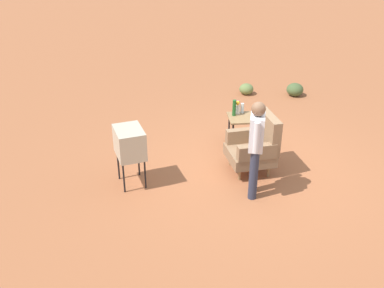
{
  "coord_description": "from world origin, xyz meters",
  "views": [
    {
      "loc": [
        6.72,
        -1.67,
        4.11
      ],
      "look_at": [
        0.13,
        -1.12,
        0.65
      ],
      "focal_mm": 41.19,
      "sensor_mm": 36.0,
      "label": 1
    }
  ],
  "objects_px": {
    "side_table": "(243,121)",
    "bottle_wine_green": "(234,108)",
    "tv_on_stand": "(130,143)",
    "flower_vase": "(238,106)",
    "armchair": "(256,145)",
    "bottle_short_clear": "(242,108)",
    "person_standing": "(256,144)"
  },
  "relations": [
    {
      "from": "side_table",
      "to": "bottle_wine_green",
      "type": "xyz_separation_m",
      "value": [
        -0.09,
        -0.16,
        0.25
      ]
    },
    {
      "from": "tv_on_stand",
      "to": "flower_vase",
      "type": "xyz_separation_m",
      "value": [
        -1.41,
        2.04,
        -0.01
      ]
    },
    {
      "from": "tv_on_stand",
      "to": "flower_vase",
      "type": "distance_m",
      "value": 2.48
    },
    {
      "from": "armchair",
      "to": "bottle_short_clear",
      "type": "bearing_deg",
      "value": -178.15
    },
    {
      "from": "side_table",
      "to": "flower_vase",
      "type": "bearing_deg",
      "value": -156.82
    },
    {
      "from": "tv_on_stand",
      "to": "flower_vase",
      "type": "relative_size",
      "value": 3.89
    },
    {
      "from": "bottle_short_clear",
      "to": "armchair",
      "type": "bearing_deg",
      "value": 1.85
    },
    {
      "from": "flower_vase",
      "to": "armchair",
      "type": "bearing_deg",
      "value": 6.78
    },
    {
      "from": "tv_on_stand",
      "to": "person_standing",
      "type": "bearing_deg",
      "value": 75.73
    },
    {
      "from": "person_standing",
      "to": "side_table",
      "type": "bearing_deg",
      "value": 175.48
    },
    {
      "from": "person_standing",
      "to": "flower_vase",
      "type": "height_order",
      "value": "person_standing"
    },
    {
      "from": "armchair",
      "to": "person_standing",
      "type": "bearing_deg",
      "value": -14.06
    },
    {
      "from": "tv_on_stand",
      "to": "bottle_wine_green",
      "type": "xyz_separation_m",
      "value": [
        -1.32,
        1.96,
        0.0
      ]
    },
    {
      "from": "person_standing",
      "to": "flower_vase",
      "type": "distance_m",
      "value": 1.92
    },
    {
      "from": "flower_vase",
      "to": "side_table",
      "type": "bearing_deg",
      "value": 23.18
    },
    {
      "from": "person_standing",
      "to": "flower_vase",
      "type": "bearing_deg",
      "value": 178.21
    },
    {
      "from": "side_table",
      "to": "person_standing",
      "type": "distance_m",
      "value": 1.78
    },
    {
      "from": "person_standing",
      "to": "tv_on_stand",
      "type": "bearing_deg",
      "value": -104.27
    },
    {
      "from": "armchair",
      "to": "bottle_short_clear",
      "type": "height_order",
      "value": "armchair"
    },
    {
      "from": "tv_on_stand",
      "to": "armchair",
      "type": "bearing_deg",
      "value": 97.12
    },
    {
      "from": "person_standing",
      "to": "bottle_wine_green",
      "type": "height_order",
      "value": "person_standing"
    },
    {
      "from": "armchair",
      "to": "side_table",
      "type": "bearing_deg",
      "value": -176.53
    },
    {
      "from": "side_table",
      "to": "flower_vase",
      "type": "height_order",
      "value": "flower_vase"
    },
    {
      "from": "tv_on_stand",
      "to": "person_standing",
      "type": "height_order",
      "value": "person_standing"
    },
    {
      "from": "side_table",
      "to": "bottle_short_clear",
      "type": "relative_size",
      "value": 3.11
    },
    {
      "from": "side_table",
      "to": "bottle_wine_green",
      "type": "bearing_deg",
      "value": -119.15
    },
    {
      "from": "flower_vase",
      "to": "bottle_short_clear",
      "type": "bearing_deg",
      "value": 104.15
    },
    {
      "from": "person_standing",
      "to": "bottle_wine_green",
      "type": "relative_size",
      "value": 5.12
    },
    {
      "from": "side_table",
      "to": "armchair",
      "type": "bearing_deg",
      "value": 3.47
    },
    {
      "from": "tv_on_stand",
      "to": "bottle_wine_green",
      "type": "height_order",
      "value": "tv_on_stand"
    },
    {
      "from": "armchair",
      "to": "person_standing",
      "type": "xyz_separation_m",
      "value": [
        0.78,
        -0.19,
        0.44
      ]
    },
    {
      "from": "bottle_short_clear",
      "to": "flower_vase",
      "type": "relative_size",
      "value": 0.75
    }
  ]
}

